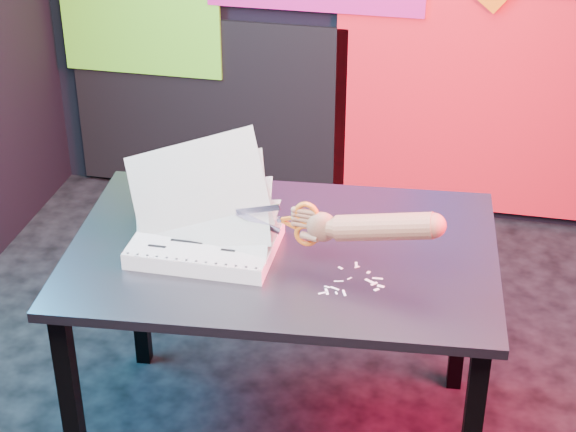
# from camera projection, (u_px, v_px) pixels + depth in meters

# --- Properties ---
(room) EXTENTS (3.01, 3.01, 2.71)m
(room) POSITION_uv_depth(u_px,v_px,m) (308.00, 35.00, 2.66)
(room) COLOR black
(room) RESTS_ON ground
(backdrop) EXTENTS (2.88, 0.05, 2.08)m
(backdrop) POSITION_uv_depth(u_px,v_px,m) (387.00, 14.00, 4.09)
(backdrop) COLOR red
(backdrop) RESTS_ON ground
(work_table) EXTENTS (1.32, 0.93, 0.75)m
(work_table) POSITION_uv_depth(u_px,v_px,m) (283.00, 272.00, 2.87)
(work_table) COLOR black
(work_table) RESTS_ON ground
(printout_stack) EXTENTS (0.48, 0.30, 0.38)m
(printout_stack) POSITION_uv_depth(u_px,v_px,m) (205.00, 240.00, 2.80)
(printout_stack) COLOR white
(printout_stack) RESTS_ON work_table
(scissors) EXTENTS (0.25, 0.04, 0.14)m
(scissors) POSITION_uv_depth(u_px,v_px,m) (301.00, 223.00, 2.68)
(scissors) COLOR #9393B4
(scissors) RESTS_ON printout_stack
(hand_forearm) EXTENTS (0.42, 0.11, 0.15)m
(hand_forearm) POSITION_uv_depth(u_px,v_px,m) (374.00, 227.00, 2.61)
(hand_forearm) COLOR #8A5C41
(hand_forearm) RESTS_ON work_table
(paper_clippings) EXTENTS (0.17, 0.18, 0.00)m
(paper_clippings) POSITION_uv_depth(u_px,v_px,m) (355.00, 282.00, 2.67)
(paper_clippings) COLOR white
(paper_clippings) RESTS_ON work_table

